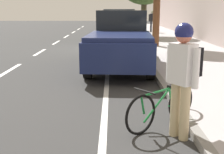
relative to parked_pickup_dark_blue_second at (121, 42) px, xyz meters
name	(u,v)px	position (x,y,z in m)	size (l,w,h in m)	color
ground	(103,48)	(-0.74, 5.21, -0.90)	(75.37, 75.37, 0.00)	#313131
sidewalk	(178,47)	(3.11, 5.21, -0.83)	(4.03, 47.11, 0.14)	#A6A1A3
curb_edge	(137,47)	(1.02, 5.21, -0.83)	(0.16, 47.11, 0.14)	gray
lane_stripe_centre	(40,52)	(-3.72, 3.75, -0.90)	(0.14, 44.20, 0.01)	white
lane_stripe_bike_edge	(109,48)	(-0.45, 5.21, -0.90)	(0.12, 47.11, 0.01)	white
parked_pickup_dark_blue_second	(121,42)	(0.00, 0.00, 0.00)	(2.28, 5.41, 1.95)	navy
parked_suv_green_mid	(118,26)	(0.06, 7.61, 0.13)	(1.99, 4.71, 1.99)	#1E512D
parked_suv_white_far	(114,20)	(-0.07, 16.73, 0.13)	(2.02, 4.73, 1.99)	white
parked_sedan_tan_farthest	(114,21)	(-0.02, 22.78, -0.15)	(2.03, 4.50, 1.52)	tan
bicycle_at_curb	(162,107)	(0.55, -5.33, -0.54)	(1.34, 1.14, 0.73)	black
cyclist_with_backpack	(183,69)	(0.77, -5.77, 0.21)	(0.53, 0.55, 1.80)	#C6B284
pedestrian_on_phone	(152,20)	(3.01, 14.58, 0.23)	(0.60, 0.31, 1.74)	black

